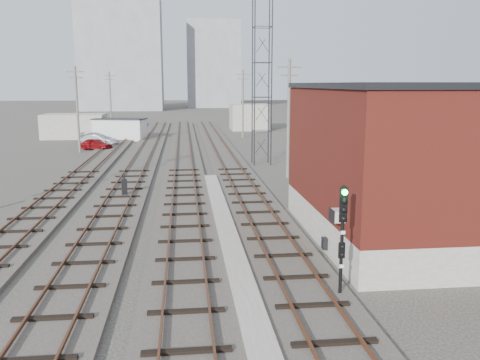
{
  "coord_description": "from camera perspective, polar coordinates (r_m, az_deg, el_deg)",
  "views": [
    {
      "loc": [
        -1.46,
        -10.17,
        7.17
      ],
      "look_at": [
        1.43,
        15.86,
        2.2
      ],
      "focal_mm": 38.0,
      "sensor_mm": 36.0,
      "label": 1
    }
  ],
  "objects": [
    {
      "name": "utility_pole_right_a",
      "position": [
        39.06,
        5.48,
        7.22
      ],
      "size": [
        1.8,
        0.24,
        9.0
      ],
      "color": "#595147",
      "rests_on": "ground"
    },
    {
      "name": "apartment_right",
      "position": [
        160.55,
        -3.03,
        12.82
      ],
      "size": [
        16.0,
        12.0,
        26.0
      ],
      "primitive_type": "cube",
      "color": "gray",
      "rests_on": "ground"
    },
    {
      "name": "car_red",
      "position": [
        58.24,
        -15.91,
        3.89
      ],
      "size": [
        4.01,
        3.0,
        1.27
      ],
      "primitive_type": "imported",
      "rotation": [
        0.0,
        0.0,
        1.11
      ],
      "color": "maroon",
      "rests_on": "ground"
    },
    {
      "name": "car_grey",
      "position": [
        65.88,
        -15.84,
        4.62
      ],
      "size": [
        4.45,
        2.82,
        1.2
      ],
      "primitive_type": "imported",
      "rotation": [
        0.0,
        0.0,
        1.28
      ],
      "color": "gray",
      "rests_on": "ground"
    },
    {
      "name": "brick_building",
      "position": [
        24.17,
        15.51,
        1.93
      ],
      "size": [
        6.54,
        12.2,
        7.22
      ],
      "color": "gray",
      "rests_on": "ground"
    },
    {
      "name": "car_silver",
      "position": [
        61.23,
        -15.58,
        4.29
      ],
      "size": [
        4.48,
        2.99,
        1.4
      ],
      "primitive_type": "imported",
      "rotation": [
        0.0,
        0.0,
        1.18
      ],
      "color": "#93959A",
      "rests_on": "ground"
    },
    {
      "name": "site_trailer",
      "position": [
        67.65,
        -13.34,
        5.58
      ],
      "size": [
        7.14,
        4.34,
        2.8
      ],
      "rotation": [
        0.0,
        0.0,
        -0.23
      ],
      "color": "silver",
      "rests_on": "ground"
    },
    {
      "name": "shed_left",
      "position": [
        71.88,
        -18.08,
        5.78
      ],
      "size": [
        8.0,
        5.0,
        3.2
      ],
      "primitive_type": "cube",
      "color": "gray",
      "rests_on": "ground"
    },
    {
      "name": "utility_pole_left_b",
      "position": [
        56.31,
        -17.81,
        7.82
      ],
      "size": [
        1.8,
        0.24,
        9.0
      ],
      "color": "#595147",
      "rests_on": "ground"
    },
    {
      "name": "platform_curb",
      "position": [
        25.25,
        -1.64,
        -5.45
      ],
      "size": [
        0.9,
        28.0,
        0.26
      ],
      "primitive_type": "cube",
      "color": "gray",
      "rests_on": "ground"
    },
    {
      "name": "utility_pole_right_b",
      "position": [
        68.67,
        0.33,
        8.77
      ],
      "size": [
        1.8,
        0.24,
        9.0
      ],
      "color": "#595147",
      "rests_on": "ground"
    },
    {
      "name": "lattice_tower",
      "position": [
        45.7,
        2.47,
        11.15
      ],
      "size": [
        1.6,
        1.6,
        15.0
      ],
      "color": "black",
      "rests_on": "ground"
    },
    {
      "name": "track_mid_left",
      "position": [
        49.84,
        -10.93,
        2.4
      ],
      "size": [
        3.2,
        90.0,
        0.39
      ],
      "color": "#332D28",
      "rests_on": "ground"
    },
    {
      "name": "switch_stand",
      "position": [
        33.29,
        -12.86,
        -0.78
      ],
      "size": [
        0.41,
        0.41,
        1.43
      ],
      "rotation": [
        0.0,
        0.0,
        0.28
      ],
      "color": "black",
      "rests_on": "ground"
    },
    {
      "name": "track_right",
      "position": [
        49.83,
        -1.72,
        2.59
      ],
      "size": [
        3.2,
        90.0,
        0.39
      ],
      "color": "#332D28",
      "rests_on": "ground"
    },
    {
      "name": "utility_pole_left_c",
      "position": [
        80.96,
        -14.34,
        8.74
      ],
      "size": [
        1.8,
        0.24,
        9.0
      ],
      "color": "#595147",
      "rests_on": "ground"
    },
    {
      "name": "track_mid_right",
      "position": [
        49.67,
        -6.32,
        2.51
      ],
      "size": [
        3.2,
        90.0,
        0.39
      ],
      "color": "#332D28",
      "rests_on": "ground"
    },
    {
      "name": "shed_right",
      "position": [
        81.01,
        1.1,
        7.09
      ],
      "size": [
        6.0,
        6.0,
        4.0
      ],
      "primitive_type": "cube",
      "color": "gray",
      "rests_on": "ground"
    },
    {
      "name": "signal_mast",
      "position": [
        17.24,
        11.42,
        -5.98
      ],
      "size": [
        0.4,
        0.41,
        3.9
      ],
      "color": "gray",
      "rests_on": "ground"
    },
    {
      "name": "apartment_left",
      "position": [
        146.32,
        -13.19,
        13.54
      ],
      "size": [
        22.0,
        14.0,
        30.0
      ],
      "primitive_type": "cube",
      "color": "gray",
      "rests_on": "ground"
    },
    {
      "name": "track_left",
      "position": [
        50.32,
        -15.48,
        2.29
      ],
      "size": [
        3.2,
        90.0,
        0.39
      ],
      "color": "#332D28",
      "rests_on": "ground"
    },
    {
      "name": "ground",
      "position": [
        70.55,
        -5.14,
        4.87
      ],
      "size": [
        320.0,
        320.0,
        0.0
      ],
      "primitive_type": "plane",
      "color": "#282621",
      "rests_on": "ground"
    }
  ]
}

